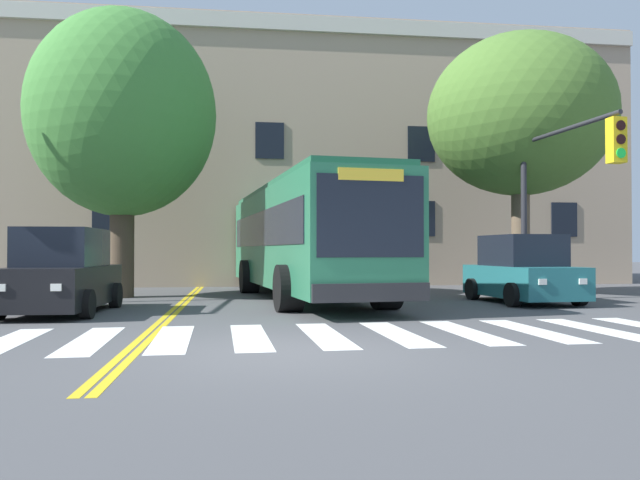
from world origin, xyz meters
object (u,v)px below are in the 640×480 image
object	(u,v)px
traffic_light_near_corner	(561,175)
street_tree_curbside_large	(520,116)
car_black_near_lane	(63,274)
car_red_behind_bus	(297,256)
street_tree_curbside_small	(123,115)
city_bus	(303,237)
car_teal_far_lane	(522,272)

from	to	relation	value
traffic_light_near_corner	street_tree_curbside_large	bearing A→B (deg)	80.37
car_black_near_lane	car_red_behind_bus	bearing A→B (deg)	65.53
car_black_near_lane	street_tree_curbside_small	xyz separation A→B (m)	(0.44, 4.58, 4.56)
car_black_near_lane	traffic_light_near_corner	xyz separation A→B (m)	(11.89, 0.31, 2.42)
city_bus	street_tree_curbside_small	bearing A→B (deg)	168.32
street_tree_curbside_large	city_bus	bearing A→B (deg)	-177.00
traffic_light_near_corner	car_red_behind_bus	bearing A→B (deg)	110.79
car_teal_far_lane	street_tree_curbside_large	bearing A→B (deg)	65.49
car_black_near_lane	car_red_behind_bus	distance (m)	15.81
car_red_behind_bus	street_tree_curbside_small	size ratio (longest dim) A/B	0.59
car_teal_far_lane	city_bus	bearing A→B (deg)	159.24
street_tree_curbside_small	car_teal_far_lane	bearing A→B (deg)	-16.50
traffic_light_near_corner	street_tree_curbside_small	distance (m)	12.41
car_red_behind_bus	traffic_light_near_corner	size ratio (longest dim) A/B	1.05
city_bus	car_red_behind_bus	distance (m)	10.94
city_bus	traffic_light_near_corner	xyz separation A→B (m)	(6.20, -3.18, 1.50)
city_bus	car_red_behind_bus	world-z (taller)	city_bus
car_teal_far_lane	street_tree_curbside_large	distance (m)	5.47
car_red_behind_bus	street_tree_curbside_large	bearing A→B (deg)	-60.56
car_red_behind_bus	traffic_light_near_corner	world-z (taller)	traffic_light_near_corner
car_teal_far_lane	street_tree_curbside_large	size ratio (longest dim) A/B	0.48
city_bus	car_black_near_lane	world-z (taller)	city_bus
traffic_light_near_corner	street_tree_curbside_large	world-z (taller)	street_tree_curbside_large
city_bus	car_black_near_lane	distance (m)	6.74
car_teal_far_lane	street_tree_curbside_small	xyz separation A→B (m)	(-10.91, 3.23, 4.59)
traffic_light_near_corner	car_teal_far_lane	bearing A→B (deg)	117.50
car_red_behind_bus	traffic_light_near_corner	bearing A→B (deg)	-69.21
city_bus	traffic_light_near_corner	bearing A→B (deg)	-27.18
car_black_near_lane	car_teal_far_lane	world-z (taller)	car_black_near_lane
car_teal_far_lane	traffic_light_near_corner	xyz separation A→B (m)	(0.54, -1.04, 2.45)
car_red_behind_bus	street_tree_curbside_large	size ratio (longest dim) A/B	0.63
city_bus	car_teal_far_lane	xyz separation A→B (m)	(5.66, -2.15, -0.95)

